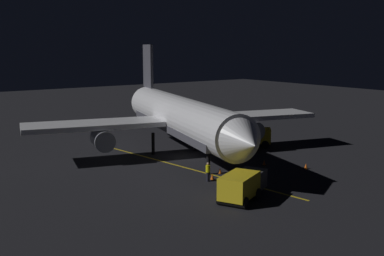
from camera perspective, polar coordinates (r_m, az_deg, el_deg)
ground_plane at (r=52.39m, az=-1.28°, el=-3.58°), size 180.00×180.00×0.20m
apron_guide_stripe at (r=47.92m, az=-0.79°, el=-4.72°), size 3.99×28.39×0.01m
airliner at (r=52.09m, az=-1.52°, el=1.30°), size 32.72×34.70×12.13m
baggage_truck at (r=38.10m, az=6.01°, el=-6.81°), size 5.83×4.27×2.19m
catering_truck at (r=58.19m, az=6.50°, el=-1.02°), size 5.99×5.59×2.21m
ground_crew_worker at (r=42.97m, az=1.90°, el=-5.21°), size 0.40×0.40×1.74m
traffic_cone_near_left at (r=43.68m, az=2.42°, el=-5.83°), size 0.50×0.50×0.55m
traffic_cone_near_right at (r=48.73m, az=13.37°, el=-4.44°), size 0.50×0.50×0.55m
traffic_cone_under_wing at (r=49.35m, az=8.56°, el=-4.11°), size 0.50×0.50×0.55m
traffic_cone_far at (r=45.72m, az=3.34°, el=-5.13°), size 0.50×0.50×0.55m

